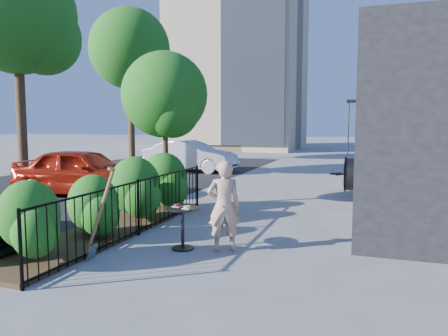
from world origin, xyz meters
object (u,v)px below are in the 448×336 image
at_px(shovel, 99,219).
at_px(car_silver, 190,156).
at_px(woman, 224,206).
at_px(cafe_table, 183,220).
at_px(street_tree_near, 17,22).
at_px(street_tree_far, 130,54).
at_px(car_red, 83,172).
at_px(patio_tree, 166,100).

distance_m(shovel, car_silver, 12.73).
bearing_deg(woman, cafe_table, -15.22).
relative_size(street_tree_near, street_tree_far, 1.00).
bearing_deg(car_silver, shovel, -159.46).
relative_size(street_tree_far, car_red, 1.97).
height_order(woman, car_red, woman).
height_order(shovel, car_red, shovel).
relative_size(patio_tree, street_tree_near, 0.48).
height_order(street_tree_far, car_red, street_tree_far).
distance_m(street_tree_far, cafe_table, 18.26).
xyz_separation_m(cafe_table, woman, (0.71, 0.12, 0.27)).
bearing_deg(woman, patio_tree, -75.65).
bearing_deg(car_silver, street_tree_near, 136.36).
bearing_deg(car_red, street_tree_far, 19.18).
height_order(street_tree_far, woman, street_tree_far).
relative_size(patio_tree, car_red, 0.94).
distance_m(street_tree_near, car_red, 7.29).
bearing_deg(street_tree_far, car_silver, -34.32).
xyz_separation_m(street_tree_near, street_tree_far, (0.00, 8.00, 0.00)).
relative_size(woman, car_red, 0.37).
bearing_deg(car_red, shovel, -145.45).
relative_size(cafe_table, woman, 0.50).
height_order(car_red, car_silver, car_red).
bearing_deg(street_tree_near, street_tree_far, 90.00).
xyz_separation_m(shovel, car_red, (-4.16, 5.18, 0.04)).
bearing_deg(patio_tree, car_red, 166.05).
relative_size(street_tree_near, car_silver, 1.97).
bearing_deg(cafe_table, shovel, -132.57).
xyz_separation_m(cafe_table, car_silver, (-4.65, 11.13, 0.18)).
relative_size(shovel, car_silver, 0.37).
distance_m(patio_tree, shovel, 4.95).
bearing_deg(cafe_table, street_tree_far, 123.55).
distance_m(street_tree_near, street_tree_far, 8.00).
bearing_deg(car_red, street_tree_near, 57.65).
xyz_separation_m(woman, car_silver, (-5.37, 11.01, -0.09)).
height_order(street_tree_near, car_silver, street_tree_near).
height_order(street_tree_near, street_tree_far, same).
height_order(patio_tree, street_tree_near, street_tree_near).
relative_size(street_tree_near, shovel, 5.33).
distance_m(patio_tree, car_silver, 8.51).
bearing_deg(shovel, street_tree_far, 119.10).
relative_size(street_tree_far, woman, 5.30).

